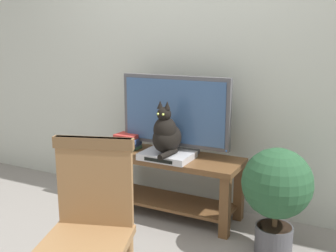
{
  "coord_description": "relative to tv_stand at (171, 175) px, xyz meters",
  "views": [
    {
      "loc": [
        1.38,
        -2.14,
        1.45
      ],
      "look_at": [
        -0.01,
        0.57,
        0.76
      ],
      "focal_mm": 42.78,
      "sensor_mm": 36.0,
      "label": 1
    }
  ],
  "objects": [
    {
      "name": "tv",
      "position": [
        0.0,
        0.07,
        0.49
      ],
      "size": [
        0.93,
        0.2,
        0.64
      ],
      "color": "#4C4C51",
      "rests_on": "tv_stand"
    },
    {
      "name": "media_box",
      "position": [
        0.01,
        -0.09,
        0.19
      ],
      "size": [
        0.39,
        0.3,
        0.05
      ],
      "color": "#BCBCC1",
      "rests_on": "tv_stand"
    },
    {
      "name": "ground_plane",
      "position": [
        0.01,
        -0.62,
        -0.35
      ],
      "size": [
        12.0,
        12.0,
        0.0
      ],
      "primitive_type": "plane",
      "color": "gray"
    },
    {
      "name": "book_stack",
      "position": [
        -0.43,
        0.01,
        0.22
      ],
      "size": [
        0.25,
        0.2,
        0.13
      ],
      "color": "#38664C",
      "rests_on": "tv_stand"
    },
    {
      "name": "tv_stand",
      "position": [
        0.0,
        0.0,
        0.0
      ],
      "size": [
        1.15,
        0.43,
        0.51
      ],
      "color": "brown",
      "rests_on": "ground"
    },
    {
      "name": "potted_plant",
      "position": [
        0.9,
        -0.22,
        0.11
      ],
      "size": [
        0.47,
        0.47,
        0.74
      ],
      "color": "#47474C",
      "rests_on": "ground"
    },
    {
      "name": "back_wall",
      "position": [
        0.01,
        0.38,
        1.05
      ],
      "size": [
        7.0,
        0.12,
        2.8
      ],
      "primitive_type": "cube",
      "color": "#B7BCB2",
      "rests_on": "ground"
    },
    {
      "name": "wooden_chair",
      "position": [
        0.17,
        -1.27,
        0.19
      ],
      "size": [
        0.54,
        0.54,
        0.94
      ],
      "color": "olive",
      "rests_on": "ground"
    },
    {
      "name": "cat",
      "position": [
        0.01,
        -0.1,
        0.36
      ],
      "size": [
        0.21,
        0.36,
        0.41
      ],
      "color": "black",
      "rests_on": "media_box"
    }
  ]
}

